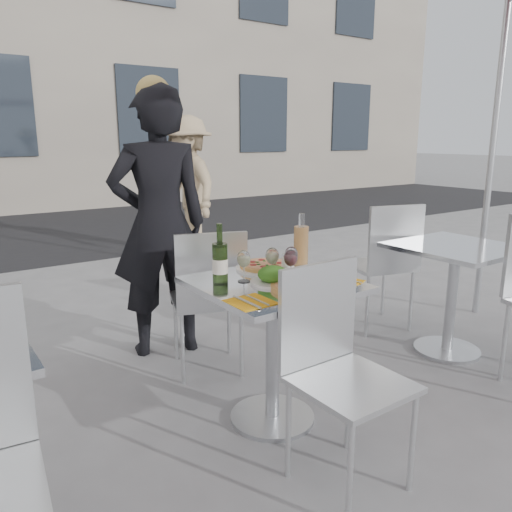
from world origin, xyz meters
TOP-DOWN VIEW (x-y plane):
  - ground at (0.00, 0.00)m, footprint 80.00×80.00m
  - street_asphalt at (0.00, 6.50)m, footprint 24.00×5.00m
  - main_table at (0.00, 0.00)m, footprint 0.72×0.72m
  - side_table_right at (1.50, 0.00)m, footprint 0.72×0.72m
  - chair_far at (-0.01, 0.63)m, footprint 0.53×0.54m
  - chair_near at (-0.04, -0.49)m, footprint 0.43×0.44m
  - side_chair_rfar at (1.44, 0.53)m, footprint 0.55×0.56m
  - woman_diner at (-0.09, 1.14)m, footprint 0.73×0.57m
  - pedestrian_b at (1.42, 3.68)m, footprint 0.65×1.11m
  - pizza_near at (0.06, -0.18)m, footprint 0.34×0.34m
  - pizza_far at (0.11, 0.21)m, footprint 0.32×0.32m
  - salad_plate at (-0.02, -0.02)m, footprint 0.22×0.22m
  - wine_bottle at (-0.23, 0.11)m, footprint 0.07×0.07m
  - carafe at (0.31, 0.17)m, footprint 0.08×0.08m
  - sugar_shaker at (0.15, 0.08)m, footprint 0.06×0.06m
  - wineglass_white_a at (-0.12, 0.09)m, footprint 0.07×0.07m
  - wineglass_white_b at (0.03, 0.06)m, footprint 0.07×0.07m
  - wineglass_red_a at (0.08, -0.03)m, footprint 0.07×0.07m
  - wineglass_red_b at (0.12, 0.02)m, footprint 0.07×0.07m
  - napkin_left at (-0.27, -0.20)m, footprint 0.18×0.20m
  - napkin_right at (0.27, -0.19)m, footprint 0.22×0.22m

SIDE VIEW (x-z plane):
  - ground at x=0.00m, z-range 0.00..0.00m
  - street_asphalt at x=0.00m, z-range 0.00..0.00m
  - main_table at x=0.00m, z-range 0.16..0.91m
  - side_table_right at x=1.50m, z-range 0.16..0.91m
  - chair_far at x=-0.01m, z-range 0.08..1.00m
  - chair_near at x=-0.04m, z-range 0.09..1.01m
  - side_chair_rfar at x=1.44m, z-range 0.09..1.06m
  - napkin_left at x=-0.27m, z-range 0.75..0.76m
  - napkin_right at x=0.27m, z-range 0.75..0.76m
  - pizza_near at x=0.06m, z-range 0.75..0.77m
  - pizza_far at x=0.11m, z-range 0.75..0.78m
  - salad_plate at x=-0.02m, z-range 0.74..0.83m
  - sugar_shaker at x=0.15m, z-range 0.75..0.86m
  - pedestrian_b at x=1.42m, z-range 0.00..1.70m
  - wineglass_white_a at x=-0.12m, z-range 0.78..0.94m
  - wineglass_white_b at x=0.03m, z-range 0.78..0.94m
  - wineglass_red_a at x=0.08m, z-range 0.78..0.94m
  - wineglass_red_b at x=0.12m, z-range 0.78..0.94m
  - wine_bottle at x=-0.23m, z-range 0.72..1.01m
  - carafe at x=0.31m, z-range 0.72..1.01m
  - woman_diner at x=-0.09m, z-range 0.00..1.76m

